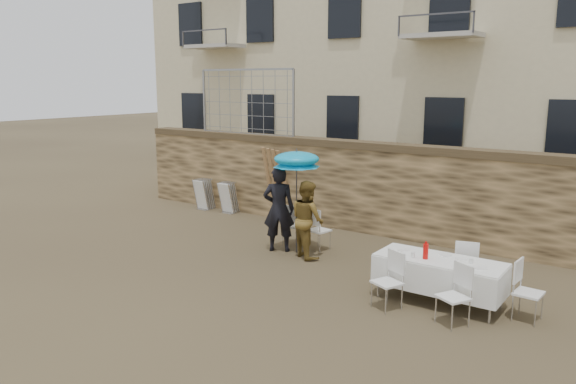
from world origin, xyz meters
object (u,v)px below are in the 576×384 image
Objects in this scene: umbrella at (297,162)px; chair_stack_left at (208,193)px; couple_chair_right at (319,229)px; table_chair_back at (466,265)px; table_chair_front_right at (453,296)px; table_chair_side at (529,291)px; woman_dress at (307,219)px; soda_bottle at (426,251)px; man_suit at (279,209)px; couple_chair_left at (293,224)px; chair_stack_right at (231,197)px; table_chair_front_left at (387,281)px; banquet_table at (440,261)px.

umbrella is 5.27m from chair_stack_left.
table_chair_back is (3.46, -0.59, 0.00)m from couple_chair_right.
chair_stack_left is at bearing -175.49° from table_chair_front_right.
table_chair_front_right is 1.24m from table_chair_side.
woman_dress is at bearing 84.81° from table_chair_side.
soda_bottle is 0.28× the size of chair_stack_left.
soda_bottle is at bearing 136.42° from man_suit.
couple_chair_left is 0.70m from couple_chair_right.
table_chair_front_right is (0.70, -0.60, -0.43)m from soda_bottle.
umbrella reaches higher than soda_bottle.
table_chair_front_left is at bearing -29.69° from chair_stack_right.
chair_stack_right is (-3.99, 1.65, -0.02)m from couple_chair_right.
table_chair_side is (5.36, -1.29, 0.00)m from couple_chair_left.
banquet_table is 2.28× the size of chair_stack_right.
table_chair_front_right is at bearing 131.56° from man_suit.
man_suit reaches higher than couple_chair_right.
table_chair_front_left is 1.00× the size of table_chair_side.
umbrella is 3.89m from banquet_table.
man_suit is 4.75m from chair_stack_left.
couple_chair_right is at bearing -25.57° from table_chair_back.
couple_chair_right is (-0.05, 0.55, -0.34)m from woman_dress.
woman_dress is 1.72× the size of couple_chair_left.
woman_dress is 3.42m from table_chair_back.
couple_chair_right is 0.46× the size of banquet_table.
table_chair_back is at bearing 150.63° from man_suit.
table_chair_back is (-0.30, 1.55, 0.00)m from table_chair_front_right.
umbrella is 1.64m from couple_chair_left.
man_suit is 1.97× the size of table_chair_back.
table_chair_front_left is at bearing 177.69° from woman_dress.
banquet_table is at bearing 166.82° from couple_chair_right.
table_chair_back is at bearing 67.17° from soda_bottle.
table_chair_front_left is at bearing 125.84° from man_suit.
umbrella reaches higher than table_chair_back.
woman_dress is at bearing 172.83° from table_chair_front_left.
table_chair_side is (1.40, 0.10, -0.25)m from banquet_table.
couple_chair_left is 1.00× the size of table_chair_front_left.
couple_chair_right reaches higher than chair_stack_right.
woman_dress is (0.75, 0.00, -0.12)m from man_suit.
couple_chair_right is 3.69× the size of soda_bottle.
woman_dress is 3.32m from banquet_table.
table_chair_front_right is (4.46, -2.14, 0.00)m from couple_chair_left.
table_chair_front_left is (2.96, -1.69, -1.52)m from umbrella.
table_chair_front_left is at bearing -26.67° from chair_stack_left.
table_chair_side is 1.04× the size of chair_stack_right.
couple_chair_right is at bearing -18.61° from chair_stack_left.
chair_stack_left is at bearing -8.64° from couple_chair_right.
woman_dress is 4.05m from table_chair_front_right.
woman_dress is at bearing -23.98° from chair_stack_left.
soda_bottle is (3.76, -0.99, -0.04)m from man_suit.
umbrella is at bearing 84.32° from table_chair_side.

